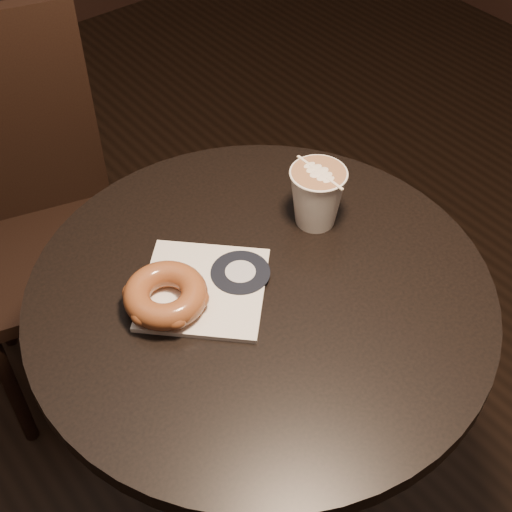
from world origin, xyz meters
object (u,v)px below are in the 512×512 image
latte_cup (317,197)px  pastry_bag (204,289)px  cafe_table (260,367)px  chair (31,201)px  doughnut (166,295)px

latte_cup → pastry_bag: bearing=-176.9°
cafe_table → chair: chair is taller
cafe_table → latte_cup: bearing=20.7°
cafe_table → latte_cup: 0.30m
pastry_bag → doughnut: size_ratio=1.47×
pastry_bag → latte_cup: size_ratio=1.77×
doughnut → latte_cup: 0.29m
chair → pastry_bag: (0.04, -0.62, 0.24)m
chair → latte_cup: bearing=-51.0°
chair → pastry_bag: chair is taller
latte_cup → doughnut: bearing=-178.8°
pastry_bag → cafe_table: bearing=-80.2°
pastry_bag → doughnut: doughnut is taller
chair → pastry_bag: size_ratio=5.13×
cafe_table → latte_cup: size_ratio=7.43×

